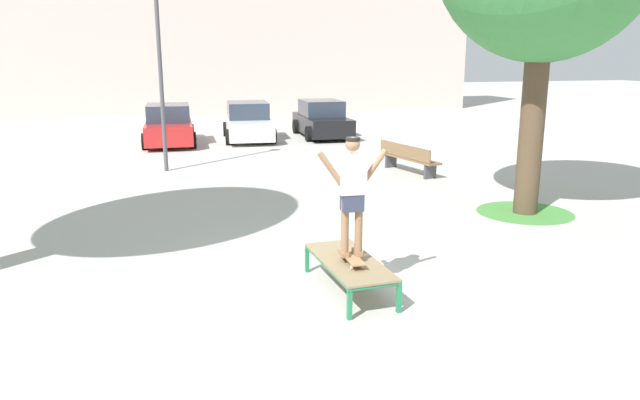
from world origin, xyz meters
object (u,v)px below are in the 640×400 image
Objects in this scene: skateboard at (351,257)px; car_white at (248,122)px; skater at (352,188)px; skate_box at (349,263)px; car_black at (322,120)px; park_bench at (408,158)px; light_post at (158,37)px; car_red at (169,126)px.

car_white is (1.28, 16.28, 0.15)m from skateboard.
skater reaches higher than car_white.
skate_box is 16.89m from car_black.
skater is 0.39× the size of car_white.
skate_box is 1.14× the size of skater.
car_black reaches higher than park_bench.
skater is at bearing -87.69° from skate_box.
skater is 16.35m from car_white.
car_black is 9.48m from light_post.
park_bench is at bearing -51.30° from car_red.
skate_box is at bearing -94.52° from car_white.
skater is 0.29× the size of light_post.
light_post is (-3.45, -5.97, 3.13)m from car_white.
car_black is 0.73× the size of light_post.
skater is at bearing -83.43° from car_red.
skater is at bearing -119.41° from park_bench.
car_red is 6.24m from car_black.
skateboard is 16.33m from car_white.
skate_box is 2.38× the size of skateboard.
skateboard is 0.99m from skater.
car_red reaches higher than skateboard.
car_white is 1.01× the size of car_black.
light_post is at bearing -93.46° from car_red.
light_post is (-0.34, -5.65, 3.13)m from car_red.
skate_box is at bearing 92.19° from skateboard.
skater is at bearing 86.73° from skateboard.
park_bench is 7.84m from light_post.
light_post reaches higher than park_bench.
car_black reaches higher than skateboard.
light_post is (-6.70, 2.29, 3.38)m from park_bench.
car_white and car_black have the same top height.
park_bench is at bearing -89.07° from car_black.
car_red is (-1.84, 15.96, -0.84)m from skater.
car_white reaches higher than skate_box.
car_black is at bearing 90.93° from park_bench.
car_white reaches higher than park_bench.
car_black is at bearing 42.79° from light_post.
light_post is (-2.18, 10.23, 3.41)m from skate_box.
park_bench is (6.36, -7.94, -0.24)m from car_red.
skate_box is at bearing -105.06° from car_black.
car_white is at bearing -178.04° from car_black.
skateboard is at bearing -94.48° from car_white.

